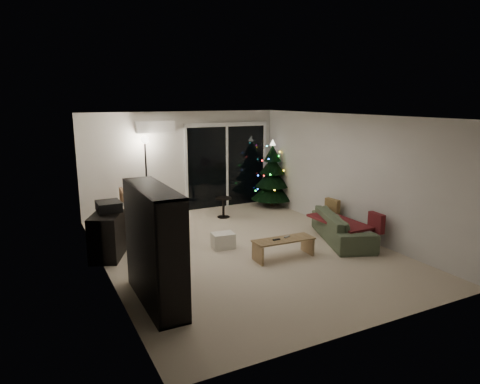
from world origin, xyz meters
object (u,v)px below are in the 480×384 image
(armchair, at_px, (145,208))
(bookshelf, at_px, (140,248))
(christmas_tree, at_px, (272,173))
(media_cabinet, at_px, (110,232))
(coffee_table, at_px, (283,248))
(sofa, at_px, (343,227))

(armchair, bearing_deg, bookshelf, 79.02)
(christmas_tree, bearing_deg, media_cabinet, -159.33)
(media_cabinet, xyz_separation_m, coffee_table, (2.71, -1.64, -0.23))
(sofa, bearing_deg, armchair, 72.97)
(media_cabinet, distance_m, armchair, 1.59)
(armchair, height_order, christmas_tree, christmas_tree)
(sofa, distance_m, christmas_tree, 3.12)
(armchair, relative_size, coffee_table, 0.89)
(bookshelf, relative_size, coffee_table, 1.48)
(coffee_table, bearing_deg, armchair, 123.46)
(media_cabinet, bearing_deg, bookshelf, -65.84)
(coffee_table, bearing_deg, christmas_tree, 64.58)
(armchair, distance_m, coffee_table, 3.38)
(bookshelf, distance_m, sofa, 4.43)
(bookshelf, xyz_separation_m, coffee_table, (2.71, 0.62, -0.65))
(armchair, bearing_deg, sofa, 146.40)
(media_cabinet, relative_size, coffee_table, 1.16)
(media_cabinet, height_order, christmas_tree, christmas_tree)
(armchair, xyz_separation_m, christmas_tree, (3.51, 0.44, 0.43))
(media_cabinet, height_order, coffee_table, media_cabinet)
(armchair, relative_size, christmas_tree, 0.56)
(sofa, height_order, coffee_table, sofa)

